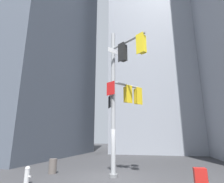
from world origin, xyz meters
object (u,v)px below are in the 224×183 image
at_px(signal_pole_assembly, 123,86).
at_px(trash_bin, 53,166).
at_px(newspaper_box, 201,181).
at_px(fire_hydrant, 27,175).

bearing_deg(signal_pole_assembly, trash_bin, 178.88).
distance_m(signal_pole_assembly, trash_bin, 6.30).
xyz_separation_m(newspaper_box, trash_bin, (-7.62, 2.40, -0.05)).
relative_size(signal_pole_assembly, trash_bin, 10.38).
bearing_deg(signal_pole_assembly, newspaper_box, -34.91).
distance_m(signal_pole_assembly, newspaper_box, 6.10).
distance_m(fire_hydrant, newspaper_box, 7.35).
relative_size(fire_hydrant, newspaper_box, 0.84).
xyz_separation_m(signal_pole_assembly, newspaper_box, (3.33, -2.32, -4.56)).
relative_size(signal_pole_assembly, newspaper_box, 9.28).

